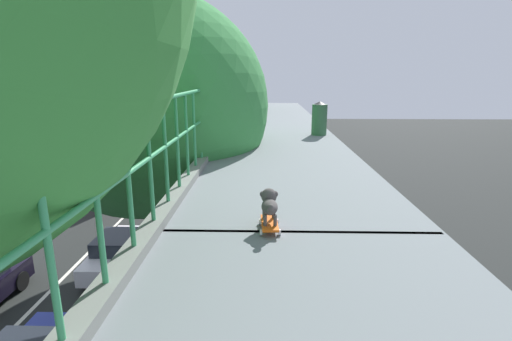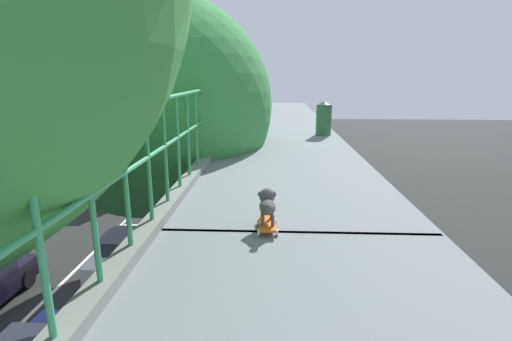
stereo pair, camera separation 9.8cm
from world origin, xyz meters
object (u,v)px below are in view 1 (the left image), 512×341
(small_dog, at_px, (269,203))
(litter_bin, at_px, (319,118))
(toy_skateboard, at_px, (269,224))
(city_bus, at_px, (135,151))
(car_white_fifth, at_px, (121,251))

(small_dog, relative_size, litter_bin, 0.48)
(toy_skateboard, bearing_deg, litter_bin, 77.79)
(toy_skateboard, bearing_deg, city_bus, 112.52)
(small_dog, bearing_deg, car_white_fifth, 120.77)
(car_white_fifth, height_order, small_dog, small_dog)
(city_bus, bearing_deg, car_white_fifth, -74.06)
(car_white_fifth, xyz_separation_m, toy_skateboard, (5.45, -9.20, 4.93))
(car_white_fifth, distance_m, small_dog, 11.82)
(toy_skateboard, distance_m, small_dog, 0.22)
(city_bus, distance_m, litter_bin, 19.05)
(city_bus, relative_size, toy_skateboard, 22.77)
(city_bus, bearing_deg, small_dog, -67.43)
(toy_skateboard, height_order, litter_bin, litter_bin)
(car_white_fifth, height_order, litter_bin, litter_bin)
(small_dog, distance_m, litter_bin, 6.52)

